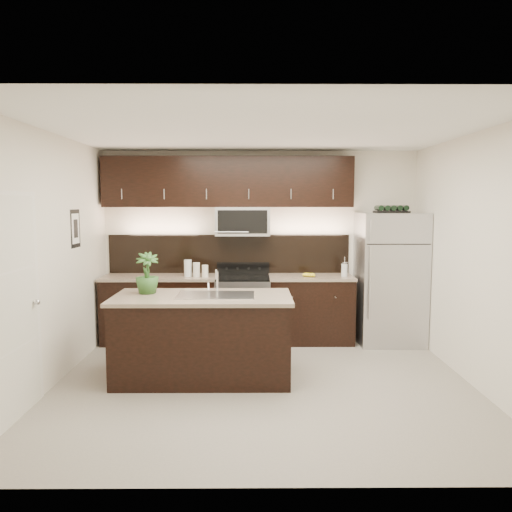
{
  "coord_description": "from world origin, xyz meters",
  "views": [
    {
      "loc": [
        -0.11,
        -5.24,
        1.95
      ],
      "look_at": [
        -0.07,
        0.55,
        1.34
      ],
      "focal_mm": 35.0,
      "sensor_mm": 36.0,
      "label": 1
    }
  ],
  "objects": [
    {
      "name": "ground",
      "position": [
        0.0,
        0.0,
        0.0
      ],
      "size": [
        4.5,
        4.5,
        0.0
      ],
      "primitive_type": "plane",
      "color": "gray",
      "rests_on": "ground"
    },
    {
      "name": "refrigerator",
      "position": [
        1.8,
        1.63,
        0.91
      ],
      "size": [
        0.88,
        0.79,
        1.82
      ],
      "primitive_type": "cube",
      "color": "#B2B2B7",
      "rests_on": "ground"
    },
    {
      "name": "island",
      "position": [
        -0.67,
        0.18,
        0.47
      ],
      "size": [
        1.96,
        0.96,
        0.94
      ],
      "color": "black",
      "rests_on": "ground"
    },
    {
      "name": "french_press",
      "position": [
        1.17,
        1.64,
        1.04
      ],
      "size": [
        0.09,
        0.09,
        0.26
      ],
      "rotation": [
        0.0,
        0.0,
        -0.1
      ],
      "color": "silver",
      "rests_on": "counter_run"
    },
    {
      "name": "upper_fixtures",
      "position": [
        -0.43,
        1.84,
        2.14
      ],
      "size": [
        3.49,
        0.4,
        1.66
      ],
      "color": "black",
      "rests_on": "counter_run"
    },
    {
      "name": "sink_faucet",
      "position": [
        -0.52,
        0.19,
        0.96
      ],
      "size": [
        0.84,
        0.5,
        0.28
      ],
      "color": "silver",
      "rests_on": "island"
    },
    {
      "name": "canisters",
      "position": [
        -0.92,
        1.62,
        1.04
      ],
      "size": [
        0.34,
        0.16,
        0.23
      ],
      "rotation": [
        0.0,
        0.0,
        -0.25
      ],
      "color": "silver",
      "rests_on": "counter_run"
    },
    {
      "name": "plant",
      "position": [
        -1.3,
        0.32,
        1.17
      ],
      "size": [
        0.33,
        0.33,
        0.46
      ],
      "primitive_type": "imported",
      "rotation": [
        0.0,
        0.0,
        0.31
      ],
      "color": "#2D5823",
      "rests_on": "island"
    },
    {
      "name": "counter_run",
      "position": [
        -0.46,
        1.69,
        0.47
      ],
      "size": [
        3.51,
        0.65,
        0.94
      ],
      "color": "black",
      "rests_on": "ground"
    },
    {
      "name": "room_walls",
      "position": [
        -0.11,
        -0.04,
        1.7
      ],
      "size": [
        4.52,
        4.02,
        2.71
      ],
      "color": "silver",
      "rests_on": "ground"
    },
    {
      "name": "bananas",
      "position": [
        0.63,
        1.61,
        0.97
      ],
      "size": [
        0.22,
        0.2,
        0.06
      ],
      "primitive_type": "ellipsoid",
      "rotation": [
        0.0,
        0.0,
        -0.38
      ],
      "color": "yellow",
      "rests_on": "counter_run"
    },
    {
      "name": "wine_rack",
      "position": [
        1.8,
        1.63,
        1.87
      ],
      "size": [
        0.45,
        0.28,
        0.1
      ],
      "color": "black",
      "rests_on": "refrigerator"
    }
  ]
}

